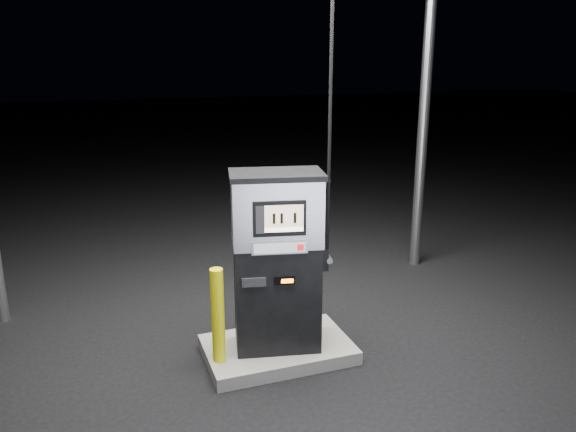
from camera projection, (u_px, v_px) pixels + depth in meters
name	position (u px, v px, depth m)	size (l,w,h in m)	color
ground	(278.00, 355.00, 6.27)	(80.00, 80.00, 0.00)	black
pump_island	(278.00, 349.00, 6.25)	(1.60, 1.00, 0.15)	slate
fuel_dispenser	(277.00, 260.00, 5.93)	(1.12, 0.76, 4.03)	black
bollard_left	(218.00, 316.00, 5.75)	(0.14, 0.14, 1.02)	yellow
bollard_right	(318.00, 298.00, 6.45)	(0.10, 0.10, 0.78)	yellow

